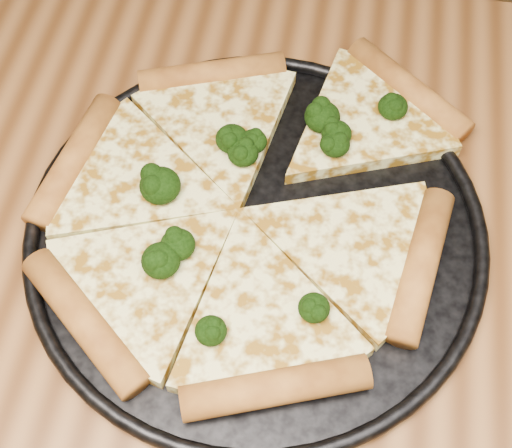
# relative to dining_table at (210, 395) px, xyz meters

# --- Properties ---
(dining_table) EXTENTS (1.20, 0.90, 0.75)m
(dining_table) POSITION_rel_dining_table_xyz_m (0.00, 0.00, 0.00)
(dining_table) COLOR brown
(dining_table) RESTS_ON ground
(pizza_pan) EXTENTS (0.40, 0.40, 0.02)m
(pizza_pan) POSITION_rel_dining_table_xyz_m (0.02, 0.12, 0.10)
(pizza_pan) COLOR black
(pizza_pan) RESTS_ON dining_table
(pizza) EXTENTS (0.38, 0.40, 0.03)m
(pizza) POSITION_rel_dining_table_xyz_m (0.01, 0.14, 0.11)
(pizza) COLOR #FFF99C
(pizza) RESTS_ON pizza_pan
(broccoli_florets) EXTENTS (0.22, 0.27, 0.03)m
(broccoli_florets) POSITION_rel_dining_table_xyz_m (0.01, 0.16, 0.12)
(broccoli_florets) COLOR black
(broccoli_florets) RESTS_ON pizza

